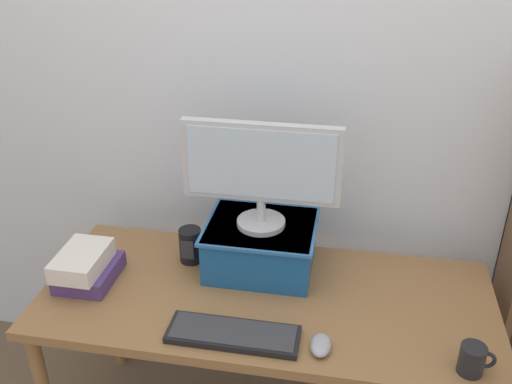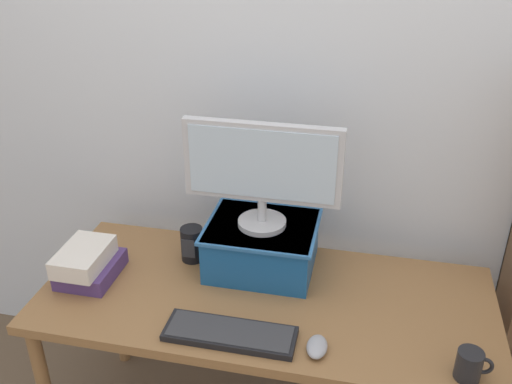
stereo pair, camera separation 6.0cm
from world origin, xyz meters
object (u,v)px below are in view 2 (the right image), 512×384
(keyboard, at_px, (230,334))
(desk_speaker, at_px, (192,244))
(riser_box, at_px, (262,245))
(computer_monitor, at_px, (262,169))
(book_stack, at_px, (88,263))
(desk, at_px, (265,311))
(coffee_mug, at_px, (470,365))
(computer_mouse, at_px, (317,347))

(keyboard, height_order, desk_speaker, desk_speaker)
(riser_box, height_order, computer_monitor, computer_monitor)
(computer_monitor, relative_size, book_stack, 2.21)
(desk, bearing_deg, riser_box, 106.06)
(keyboard, bearing_deg, desk_speaker, 122.79)
(book_stack, bearing_deg, riser_box, 18.66)
(book_stack, relative_size, coffee_mug, 2.36)
(computer_monitor, xyz_separation_m, keyboard, (-0.02, -0.40, -0.40))
(computer_monitor, height_order, keyboard, computer_monitor)
(computer_monitor, relative_size, coffee_mug, 5.22)
(coffee_mug, bearing_deg, keyboard, 178.61)
(riser_box, relative_size, computer_monitor, 0.73)
(computer_monitor, height_order, coffee_mug, computer_monitor)
(desk_speaker, bearing_deg, coffee_mug, -22.83)
(riser_box, bearing_deg, desk_speaker, -177.88)
(riser_box, height_order, coffee_mug, riser_box)
(book_stack, bearing_deg, computer_monitor, 18.53)
(book_stack, bearing_deg, desk, 3.01)
(computer_monitor, xyz_separation_m, desk_speaker, (-0.27, -0.01, -0.34))
(computer_monitor, bearing_deg, book_stack, -161.47)
(desk, bearing_deg, book_stack, -176.99)
(desk, relative_size, book_stack, 6.31)
(riser_box, bearing_deg, computer_mouse, -57.50)
(keyboard, bearing_deg, computer_monitor, 87.41)
(desk, xyz_separation_m, computer_mouse, (0.21, -0.24, 0.09))
(computer_mouse, bearing_deg, desk, 131.57)
(keyboard, xyz_separation_m, book_stack, (-0.59, 0.20, 0.05))
(keyboard, distance_m, desk_speaker, 0.47)
(computer_mouse, bearing_deg, coffee_mug, -1.55)
(computer_mouse, bearing_deg, book_stack, 166.79)
(computer_mouse, distance_m, book_stack, 0.89)
(coffee_mug, bearing_deg, riser_box, 149.14)
(computer_mouse, bearing_deg, desk_speaker, 143.14)
(desk, height_order, computer_monitor, computer_monitor)
(keyboard, xyz_separation_m, desk_speaker, (-0.25, 0.39, 0.06))
(book_stack, distance_m, coffee_mug, 1.33)
(riser_box, distance_m, book_stack, 0.64)
(book_stack, distance_m, desk_speaker, 0.39)
(desk, distance_m, computer_mouse, 0.33)
(coffee_mug, relative_size, desk_speaker, 0.78)
(riser_box, bearing_deg, keyboard, -92.58)
(keyboard, bearing_deg, book_stack, 161.41)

